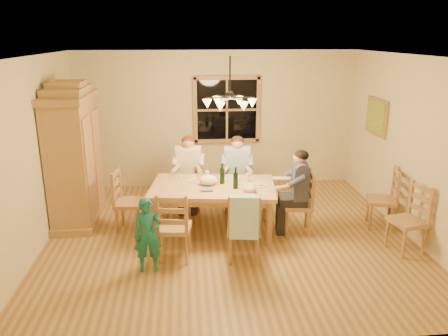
{
  "coord_description": "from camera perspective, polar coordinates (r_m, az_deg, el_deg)",
  "views": [
    {
      "loc": [
        -0.64,
        -6.1,
        2.98
      ],
      "look_at": [
        -0.07,
        0.1,
        1.07
      ],
      "focal_mm": 35.0,
      "sensor_mm": 36.0,
      "label": 1
    }
  ],
  "objects": [
    {
      "name": "towel",
      "position": [
        5.71,
        2.64,
        -6.5
      ],
      "size": [
        0.39,
        0.15,
        0.58
      ],
      "primitive_type": "cube",
      "rotation": [
        0.0,
        0.0,
        -0.13
      ],
      "color": "#ADD7EA",
      "rests_on": "chair_near_right"
    },
    {
      "name": "napkin",
      "position": [
        6.48,
        -2.25,
        -2.85
      ],
      "size": [
        0.2,
        0.16,
        0.03
      ],
      "primitive_type": "cube",
      "rotation": [
        0.0,
        0.0,
        -0.13
      ],
      "color": "#556D9C",
      "rests_on": "dining_table"
    },
    {
      "name": "painting",
      "position": [
        8.15,
        19.28,
        6.35
      ],
      "size": [
        0.06,
        0.78,
        0.64
      ],
      "color": "olive",
      "rests_on": "wall_right"
    },
    {
      "name": "armoire",
      "position": [
        7.43,
        -18.9,
        1.11
      ],
      "size": [
        0.66,
        1.4,
        2.3
      ],
      "color": "olive",
      "rests_on": "floor"
    },
    {
      "name": "chair_near_right",
      "position": [
        6.05,
        2.58,
        -9.23
      ],
      "size": [
        0.49,
        0.47,
        0.99
      ],
      "rotation": [
        0.0,
        0.0,
        -0.13
      ],
      "color": "#A47248",
      "rests_on": "floor"
    },
    {
      "name": "adult_slate_man",
      "position": [
        6.73,
        9.76,
        -1.74
      ],
      "size": [
        0.46,
        0.43,
        0.87
      ],
      "rotation": [
        0.0,
        0.0,
        1.44
      ],
      "color": "#3A3E5C",
      "rests_on": "floor"
    },
    {
      "name": "chair_near_left",
      "position": [
        6.11,
        -6.44,
        -9.05
      ],
      "size": [
        0.49,
        0.47,
        0.99
      ],
      "rotation": [
        0.0,
        0.0,
        -0.13
      ],
      "color": "#A47248",
      "rests_on": "floor"
    },
    {
      "name": "chair_end_right",
      "position": [
        6.92,
        9.54,
        -5.96
      ],
      "size": [
        0.47,
        0.49,
        0.99
      ],
      "rotation": [
        0.0,
        0.0,
        1.44
      ],
      "color": "#A47248",
      "rests_on": "floor"
    },
    {
      "name": "adult_woman",
      "position": [
        7.57,
        -4.64,
        0.57
      ],
      "size": [
        0.43,
        0.46,
        0.87
      ],
      "rotation": [
        0.0,
        0.0,
        3.01
      ],
      "color": "beige",
      "rests_on": "floor"
    },
    {
      "name": "dining_table",
      "position": [
        6.74,
        -1.46,
        -3.08
      ],
      "size": [
        2.02,
        1.39,
        0.76
      ],
      "rotation": [
        0.0,
        0.0,
        -0.13
      ],
      "color": "tan",
      "rests_on": "floor"
    },
    {
      "name": "plate_plaid",
      "position": [
        7.02,
        1.02,
        -1.31
      ],
      "size": [
        0.26,
        0.26,
        0.02
      ],
      "primitive_type": "cylinder",
      "color": "white",
      "rests_on": "dining_table"
    },
    {
      "name": "cap",
      "position": [
        6.4,
        3.37,
        -2.73
      ],
      "size": [
        0.2,
        0.2,
        0.11
      ],
      "primitive_type": "ellipsoid",
      "color": "#D1AC8B",
      "rests_on": "dining_table"
    },
    {
      "name": "wine_glass_b",
      "position": [
        6.86,
        3.15,
        -1.25
      ],
      "size": [
        0.06,
        0.06,
        0.14
      ],
      "primitive_type": "cylinder",
      "color": "silver",
      "rests_on": "dining_table"
    },
    {
      "name": "ceiling",
      "position": [
        6.14,
        0.8,
        14.44
      ],
      "size": [
        5.5,
        5.0,
        0.02
      ],
      "primitive_type": "cube",
      "color": "white",
      "rests_on": "wall_back"
    },
    {
      "name": "chair_far_left",
      "position": [
        7.74,
        -4.55,
        -3.25
      ],
      "size": [
        0.49,
        0.47,
        0.99
      ],
      "rotation": [
        0.0,
        0.0,
        3.01
      ],
      "color": "#A47248",
      "rests_on": "floor"
    },
    {
      "name": "chair_spare_back",
      "position": [
        7.45,
        19.76,
        -5.06
      ],
      "size": [
        0.53,
        0.54,
        0.99
      ],
      "rotation": [
        0.0,
        0.0,
        1.29
      ],
      "color": "#A47248",
      "rests_on": "floor"
    },
    {
      "name": "chair_spare_front",
      "position": [
        6.77,
        22.65,
        -7.63
      ],
      "size": [
        0.51,
        0.52,
        0.99
      ],
      "rotation": [
        0.0,
        0.0,
        1.8
      ],
      "color": "#A47248",
      "rests_on": "floor"
    },
    {
      "name": "floor",
      "position": [
        6.82,
        0.7,
        -8.87
      ],
      "size": [
        5.5,
        5.5,
        0.0
      ],
      "primitive_type": "plane",
      "color": "olive",
      "rests_on": "ground"
    },
    {
      "name": "window",
      "position": [
        8.72,
        0.37,
        7.61
      ],
      "size": [
        1.3,
        0.06,
        1.3
      ],
      "color": "black",
      "rests_on": "wall_back"
    },
    {
      "name": "cloth_bundle",
      "position": [
        6.71,
        -2.07,
        -1.6
      ],
      "size": [
        0.28,
        0.22,
        0.15
      ],
      "primitive_type": "ellipsoid",
      "color": "beige",
      "rests_on": "dining_table"
    },
    {
      "name": "plate_woman",
      "position": [
        7.06,
        -4.74,
        -1.26
      ],
      "size": [
        0.26,
        0.26,
        0.02
      ],
      "primitive_type": "cylinder",
      "color": "white",
      "rests_on": "dining_table"
    },
    {
      "name": "chair_far_right",
      "position": [
        7.69,
        1.7,
        -3.33
      ],
      "size": [
        0.49,
        0.47,
        0.99
      ],
      "rotation": [
        0.0,
        0.0,
        3.01
      ],
      "color": "#A47248",
      "rests_on": "floor"
    },
    {
      "name": "chair_end_left",
      "position": [
        7.07,
        -12.18,
        -5.61
      ],
      "size": [
        0.47,
        0.49,
        0.99
      ],
      "rotation": [
        0.0,
        0.0,
        -1.7
      ],
      "color": "#A47248",
      "rests_on": "floor"
    },
    {
      "name": "wall_back",
      "position": [
        8.77,
        -0.96,
        6.33
      ],
      "size": [
        5.5,
        0.02,
        2.7
      ],
      "primitive_type": "cube",
      "color": "beige",
      "rests_on": "floor"
    },
    {
      "name": "wine_glass_a",
      "position": [
        6.96,
        -2.2,
        -0.94
      ],
      "size": [
        0.06,
        0.06,
        0.14
      ],
      "primitive_type": "cylinder",
      "color": "silver",
      "rests_on": "dining_table"
    },
    {
      "name": "wall_right",
      "position": [
        7.17,
        23.21,
        2.5
      ],
      "size": [
        0.02,
        5.0,
        2.7
      ],
      "primitive_type": "cube",
      "color": "beige",
      "rests_on": "floor"
    },
    {
      "name": "plate_slate",
      "position": [
        6.71,
        4.44,
        -2.23
      ],
      "size": [
        0.26,
        0.26,
        0.02
      ],
      "primitive_type": "cylinder",
      "color": "white",
      "rests_on": "dining_table"
    },
    {
      "name": "chandelier",
      "position": [
        6.2,
        0.77,
        8.68
      ],
      "size": [
        0.77,
        0.68,
        0.71
      ],
      "color": "black",
      "rests_on": "ceiling"
    },
    {
      "name": "child",
      "position": [
        5.78,
        -9.94,
        -8.64
      ],
      "size": [
        0.39,
        0.27,
        1.0
      ],
      "primitive_type": "imported",
      "rotation": [
        0.0,
        0.0,
        0.1
      ],
      "color": "#186C69",
      "rests_on": "floor"
    },
    {
      "name": "wall_left",
      "position": [
        6.65,
        -23.53,
        1.43
      ],
      "size": [
        0.02,
        5.0,
        2.7
      ],
      "primitive_type": "cube",
      "color": "beige",
      "rests_on": "floor"
    },
    {
      "name": "wine_bottle_b",
      "position": [
        6.53,
        1.53,
        -1.31
      ],
      "size": [
        0.08,
        0.08,
        0.33
      ],
      "primitive_type": "cylinder",
      "color": "black",
      "rests_on": "dining_table"
    },
    {
      "name": "wine_bottle_a",
      "position": [
        6.74,
        -0.23,
        -0.71
      ],
      "size": [
        0.08,
        0.08,
        0.33
      ],
      "primitive_type": "cylinder",
      "color": "black",
      "rests_on": "dining_table"
    },
    {
      "name": "adult_plaid_man",
      "position": [
        7.52,
        1.73,
        0.51
      ],
      "size": [
        0.43,
        0.46,
        0.87
      ],
      "rotation": [
        0.0,
        0.0,
        3.01
      ],
      "color": "teal",
      "rests_on": "floor"
    }
  ]
}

